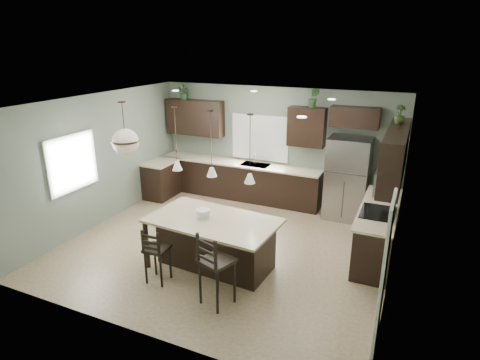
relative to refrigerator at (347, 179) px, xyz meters
name	(u,v)px	position (x,y,z in m)	size (l,w,h in m)	color
ground	(227,245)	(-1.85, -2.32, -0.93)	(6.00, 6.00, 0.00)	#9E8466
pantry_door	(384,273)	(1.12, -3.87, 0.09)	(0.04, 0.82, 2.04)	white
window_back	(260,138)	(-2.25, 0.42, 0.62)	(1.35, 0.02, 1.00)	white
window_left	(72,163)	(-4.84, -3.12, 0.62)	(0.02, 1.10, 1.00)	white
left_return_cabs	(161,180)	(-4.55, -0.62, -0.48)	(0.60, 0.90, 0.90)	black
left_return_countertop	(161,162)	(-4.53, -0.62, -0.01)	(0.66, 0.96, 0.04)	beige
back_lower_cabs	(239,181)	(-2.70, 0.13, -0.48)	(4.20, 0.60, 0.90)	black
back_countertop	(239,163)	(-2.70, 0.11, -0.01)	(4.20, 0.66, 0.04)	beige
sink_inset	(255,165)	(-2.25, 0.11, 0.01)	(0.70, 0.45, 0.01)	gray
faucet	(255,159)	(-2.25, 0.08, 0.16)	(0.02, 0.02, 0.28)	silver
back_upper_left	(195,117)	(-4.00, 0.26, 1.02)	(1.55, 0.34, 0.90)	black
back_upper_right	(307,127)	(-1.05, 0.26, 1.02)	(0.85, 0.34, 0.90)	black
fridge_header	(355,117)	(0.00, 0.26, 1.32)	(1.05, 0.34, 0.45)	black
right_lower_cabs	(378,232)	(0.85, -1.44, -0.48)	(0.60, 2.35, 0.90)	black
right_countertop	(379,208)	(0.83, -1.44, -0.01)	(0.66, 2.35, 0.04)	beige
cooktop	(378,212)	(0.83, -1.72, 0.02)	(0.58, 0.75, 0.02)	black
wall_oven_front	(359,235)	(0.54, -1.72, -0.48)	(0.01, 0.72, 0.60)	gray
right_upper_cabs	(395,155)	(0.98, -1.44, 1.02)	(0.34, 2.35, 0.90)	black
microwave	(388,181)	(0.93, -1.72, 0.62)	(0.40, 0.75, 0.40)	gray
refrigerator	(347,179)	(0.00, 0.00, 0.00)	(0.90, 0.74, 1.85)	#9899A1
kitchen_island	(213,244)	(-1.72, -3.13, -0.46)	(2.20, 1.25, 0.92)	black
serving_dish	(203,213)	(-1.91, -3.11, 0.07)	(0.24, 0.24, 0.14)	white
bar_stool_left	(157,255)	(-2.35, -3.90, -0.43)	(0.37, 0.37, 0.99)	black
bar_stool_right	(217,269)	(-1.18, -4.03, -0.32)	(0.45, 0.45, 1.21)	black
pendant_left	(176,139)	(-2.41, -3.08, 1.32)	(0.17, 0.17, 1.10)	silver
pendant_center	(211,144)	(-1.72, -3.13, 1.32)	(0.17, 0.17, 1.10)	white
pendant_right	(250,149)	(-1.02, -3.18, 1.32)	(0.17, 0.17, 1.10)	silver
chandelier	(124,128)	(-3.61, -2.93, 1.38)	(0.53, 0.53, 0.99)	beige
plant_back_left	(184,92)	(-4.27, 0.23, 1.66)	(0.34, 0.30, 0.38)	#264E22
plant_back_right	(314,98)	(-0.92, 0.23, 1.69)	(0.24, 0.19, 0.44)	#2A5927
plant_right_wall	(400,114)	(0.95, -0.93, 1.64)	(0.19, 0.19, 0.34)	#345023
room_shell	(226,163)	(-1.85, -2.32, 0.77)	(6.00, 6.00, 6.00)	slate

